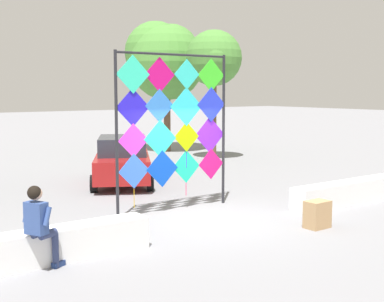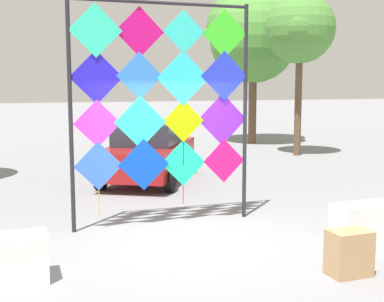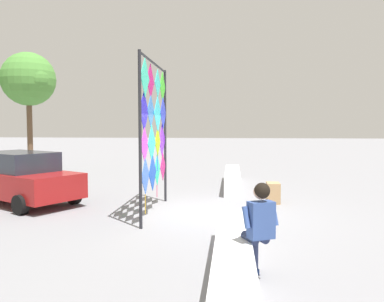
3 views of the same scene
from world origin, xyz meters
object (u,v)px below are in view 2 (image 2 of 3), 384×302
kite_display_rack (163,97)px  cardboard_box_large (349,253)px  parked_car (150,151)px  tree_far_right (300,29)px  tree_broadleaf (253,33)px

kite_display_rack → cardboard_box_large: 3.99m
parked_car → tree_far_right: bearing=25.6°
kite_display_rack → tree_far_right: tree_far_right is taller
kite_display_rack → tree_far_right: bearing=45.9°
kite_display_rack → tree_broadleaf: (6.86, 10.94, 2.23)m
tree_far_right → tree_broadleaf: 4.10m
parked_car → tree_broadleaf: tree_broadleaf is taller
parked_car → tree_far_right: 7.36m
kite_display_rack → tree_broadleaf: bearing=57.9°
parked_car → tree_broadleaf: size_ratio=0.66×
kite_display_rack → parked_car: 4.39m
cardboard_box_large → parked_car: bearing=96.3°
parked_car → tree_far_right: size_ratio=0.76×
cardboard_box_large → tree_far_right: bearing=63.1°
cardboard_box_large → tree_broadleaf: bearing=69.4°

